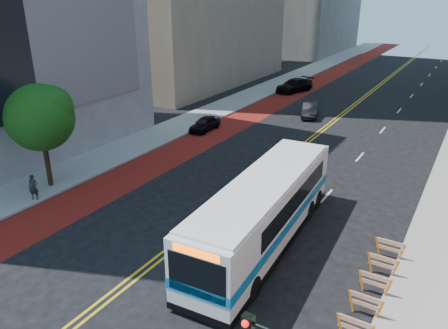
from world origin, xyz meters
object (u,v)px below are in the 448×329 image
car_b (310,110)px  street_tree (41,115)px  car_c (294,85)px  transit_bus (265,210)px  car_a (205,124)px  pedestrian (33,187)px

car_b → street_tree: bearing=-125.9°
car_b → car_c: car_c is taller
transit_bus → car_a: transit_bus is taller
car_a → pedestrian: (-1.10, -17.44, 0.32)m
car_c → pedestrian: pedestrian is taller
transit_bus → car_a: bearing=128.7°
car_a → street_tree: bearing=-97.9°
car_a → car_b: size_ratio=0.86×
car_b → car_c: size_ratio=0.78×
car_c → pedestrian: size_ratio=3.45×
transit_bus → pedestrian: (-14.13, -2.98, -0.93)m
street_tree → car_a: bearing=82.9°
street_tree → car_a: street_tree is taller
car_c → pedestrian: bearing=-75.3°
car_b → pedestrian: size_ratio=2.71×
street_tree → transit_bus: (14.97, 1.05, -3.03)m
transit_bus → car_b: transit_bus is taller
car_a → car_c: 19.39m
transit_bus → car_a: (-13.03, 14.46, -1.25)m
transit_bus → pedestrian: 14.47m
car_a → car_c: size_ratio=0.67×
car_b → pedestrian: pedestrian is taller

